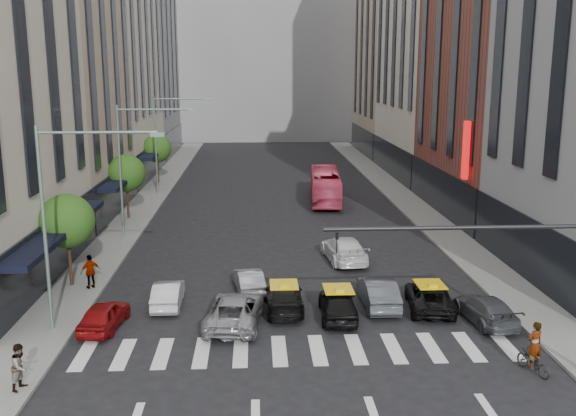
{
  "coord_description": "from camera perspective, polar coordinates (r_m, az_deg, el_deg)",
  "views": [
    {
      "loc": [
        -1.93,
        -23.23,
        11.41
      ],
      "look_at": [
        -0.14,
        11.06,
        4.0
      ],
      "focal_mm": 40.0,
      "sensor_mm": 36.0,
      "label": 1
    }
  ],
  "objects": [
    {
      "name": "rider",
      "position": [
        26.44,
        21.18,
        -9.96
      ],
      "size": [
        0.78,
        0.64,
        1.83
      ],
      "primitive_type": "imported",
      "rotation": [
        0.0,
        0.0,
        3.49
      ],
      "color": "gray",
      "rests_on": "motorcycle"
    },
    {
      "name": "streetlamp_near",
      "position": [
        28.94,
        -19.21,
        0.53
      ],
      "size": [
        5.38,
        0.25,
        9.0
      ],
      "color": "gray",
      "rests_on": "sidewalk_left"
    },
    {
      "name": "sidewalk_left",
      "position": [
        55.26,
        -12.9,
        0.03
      ],
      "size": [
        3.0,
        96.0,
        0.15
      ],
      "primitive_type": "cube",
      "color": "slate",
      "rests_on": "ground"
    },
    {
      "name": "car_white_front",
      "position": [
        32.37,
        -10.61,
        -7.49
      ],
      "size": [
        1.38,
        3.83,
        1.25
      ],
      "primitive_type": "imported",
      "rotation": [
        0.0,
        0.0,
        3.16
      ],
      "color": "#BABABA",
      "rests_on": "ground"
    },
    {
      "name": "building_right_b",
      "position": [
        53.7,
        18.16,
        13.29
      ],
      "size": [
        8.0,
        18.0,
        26.0
      ],
      "primitive_type": "cube",
      "color": "brown",
      "rests_on": "ground"
    },
    {
      "name": "tree_mid",
      "position": [
        50.81,
        -14.17,
        3.02
      ],
      "size": [
        2.88,
        2.88,
        4.95
      ],
      "color": "black",
      "rests_on": "sidewalk_left"
    },
    {
      "name": "sidewalk_right",
      "position": [
        56.05,
        10.94,
        0.29
      ],
      "size": [
        3.0,
        96.0,
        0.15
      ],
      "primitive_type": "cube",
      "color": "slate",
      "rests_on": "ground"
    },
    {
      "name": "car_grey_mid",
      "position": [
        32.05,
        8.01,
        -7.42
      ],
      "size": [
        1.53,
        4.38,
        1.44
      ],
      "primitive_type": "imported",
      "rotation": [
        0.0,
        0.0,
        3.14
      ],
      "color": "#44474C",
      "rests_on": "ground"
    },
    {
      "name": "car_row2_right",
      "position": [
        39.17,
        4.99,
        -3.66
      ],
      "size": [
        2.62,
        5.36,
        1.5
      ],
      "primitive_type": "imported",
      "rotation": [
        0.0,
        0.0,
        3.24
      ],
      "color": "white",
      "rests_on": "ground"
    },
    {
      "name": "bus",
      "position": [
        56.51,
        3.33,
        1.99
      ],
      "size": [
        3.17,
        10.43,
        2.86
      ],
      "primitive_type": "imported",
      "rotation": [
        0.0,
        0.0,
        3.07
      ],
      "color": "#DD4162",
      "rests_on": "ground"
    },
    {
      "name": "taxi_right",
      "position": [
        32.17,
        12.45,
        -7.72
      ],
      "size": [
        2.62,
        4.69,
        1.24
      ],
      "primitive_type": "imported",
      "rotation": [
        0.0,
        0.0,
        3.01
      ],
      "color": "black",
      "rests_on": "ground"
    },
    {
      "name": "motorcycle",
      "position": [
        26.96,
        20.96,
        -12.66
      ],
      "size": [
        1.14,
        1.81,
        0.9
      ],
      "primitive_type": "imported",
      "rotation": [
        0.0,
        0.0,
        3.49
      ],
      "color": "black",
      "rests_on": "ground"
    },
    {
      "name": "building_right_d",
      "position": [
        90.28,
        9.39,
        13.66
      ],
      "size": [
        8.0,
        18.0,
        28.0
      ],
      "primitive_type": "cube",
      "color": "tan",
      "rests_on": "ground"
    },
    {
      "name": "car_silver",
      "position": [
        29.64,
        -4.76,
        -9.04
      ],
      "size": [
        2.87,
        5.28,
        1.4
      ],
      "primitive_type": "imported",
      "rotation": [
        0.0,
        0.0,
        3.03
      ],
      "color": "#949498",
      "rests_on": "ground"
    },
    {
      "name": "ground",
      "position": [
        25.95,
        1.62,
        -13.91
      ],
      "size": [
        160.0,
        160.0,
        0.0
      ],
      "primitive_type": "plane",
      "color": "black",
      "rests_on": "ground"
    },
    {
      "name": "building_left_b",
      "position": [
        53.41,
        -19.84,
        12.11
      ],
      "size": [
        8.0,
        16.0,
        24.0
      ],
      "primitive_type": "cube",
      "color": "tan",
      "rests_on": "ground"
    },
    {
      "name": "tree_far",
      "position": [
        66.43,
        -11.56,
        5.22
      ],
      "size": [
        2.88,
        2.88,
        4.95
      ],
      "color": "black",
      "rests_on": "sidewalk_left"
    },
    {
      "name": "liberty_sign",
      "position": [
        45.93,
        15.54,
        4.97
      ],
      "size": [
        0.3,
        0.7,
        4.0
      ],
      "color": "red",
      "rests_on": "ground"
    },
    {
      "name": "building_far",
      "position": [
        108.45,
        -2.04,
        15.65
      ],
      "size": [
        30.0,
        10.0,
        36.0
      ],
      "primitive_type": "cube",
      "color": "gray",
      "rests_on": "ground"
    },
    {
      "name": "streetlamp_mid",
      "position": [
        44.33,
        -13.56,
        4.7
      ],
      "size": [
        5.38,
        0.25,
        9.0
      ],
      "color": "gray",
      "rests_on": "sidewalk_left"
    },
    {
      "name": "tree_near",
      "position": [
        35.52,
        -19.05,
        -1.11
      ],
      "size": [
        2.88,
        2.88,
        4.95
      ],
      "color": "black",
      "rests_on": "sidewalk_left"
    },
    {
      "name": "taxi_center",
      "position": [
        30.39,
        4.47,
        -8.48
      ],
      "size": [
        1.82,
        4.21,
        1.41
      ],
      "primitive_type": "imported",
      "rotation": [
        0.0,
        0.0,
        3.1
      ],
      "color": "black",
      "rests_on": "ground"
    },
    {
      "name": "streetlamp_far",
      "position": [
        60.04,
        -10.82,
        6.7
      ],
      "size": [
        5.38,
        0.25,
        9.0
      ],
      "color": "gray",
      "rests_on": "sidewalk_left"
    },
    {
      "name": "building_left_c",
      "position": [
        71.16,
        -15.92,
        17.04
      ],
      "size": [
        8.0,
        20.0,
        36.0
      ],
      "primitive_type": "cube",
      "color": "beige",
      "rests_on": "ground"
    },
    {
      "name": "car_red",
      "position": [
        30.29,
        -16.03,
        -9.15
      ],
      "size": [
        1.94,
        3.88,
        1.27
      ],
      "primitive_type": "imported",
      "rotation": [
        0.0,
        0.0,
        3.02
      ],
      "color": "maroon",
      "rests_on": "ground"
    },
    {
      "name": "pedestrian_near",
      "position": [
        25.53,
        -22.67,
        -12.86
      ],
      "size": [
        0.89,
        1.0,
        1.72
      ],
      "primitive_type": "imported",
      "rotation": [
        0.0,
        0.0,
        1.23
      ],
      "color": "gray",
      "rests_on": "sidewalk_left"
    },
    {
      "name": "car_grey_curb",
      "position": [
        31.23,
        17.16,
        -8.6
      ],
      "size": [
        2.23,
        4.45,
        1.24
      ],
      "primitive_type": "imported",
      "rotation": [
        0.0,
        0.0,
        3.26
      ],
      "color": "#414449",
      "rests_on": "ground"
    },
    {
      "name": "car_row2_left",
      "position": [
        33.83,
        -3.48,
        -6.45
      ],
      "size": [
        1.81,
        3.89,
        1.23
      ],
      "primitive_type": "imported",
      "rotation": [
        0.0,
        0.0,
        3.28
      ],
      "color": "#A3A3A8",
      "rests_on": "ground"
    },
    {
      "name": "building_left_d",
      "position": [
        89.58,
        -13.07,
        14.17
      ],
      "size": [
        8.0,
        18.0,
        30.0
      ],
      "primitive_type": "cube",
      "color": "gray",
      "rests_on": "ground"
    },
    {
      "name": "taxi_left",
      "position": [
        31.24,
        -0.37,
        -7.97
      ],
      "size": [
        1.82,
        4.46,
        1.29
      ],
      "primitive_type": "imported",
      "rotation": [
        0.0,
        0.0,
        3.14
      ],
      "color": "black",
      "rests_on": "ground"
    },
    {
      "name": "traffic_signal",
      "position": [
        25.19,
        19.66,
        -4.53
      ],
      "size": [
        10.1,
        0.2,
        6.0
      ],
      "color": "black",
      "rests_on": "ground"
    },
    {
      "name": "pedestrian_far",
      "position": [
        35.35,
        -17.15,
        -5.41
      ],
      "size": [
        1.13,
        0.96,
        1.81
      ],
      "primitive_type": "imported",
      "rotation": [
        0.0,
        0.0,
        3.73
      ],
      "color": "gray",
      "rests_on": "sidewalk_left"
    }
  ]
}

